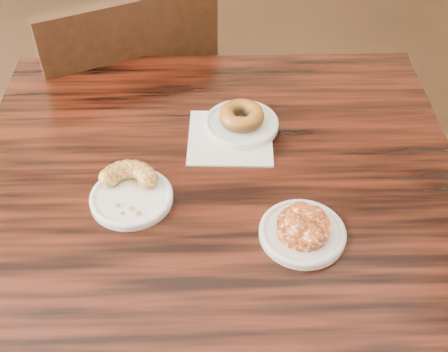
{
  "coord_description": "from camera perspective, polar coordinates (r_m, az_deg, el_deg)",
  "views": [
    {
      "loc": [
        0.07,
        -0.65,
        1.53
      ],
      "look_at": [
        0.16,
        0.09,
        0.8
      ],
      "focal_mm": 45.0,
      "sensor_mm": 36.0,
      "label": 1
    }
  ],
  "objects": [
    {
      "name": "napkin",
      "position": [
        1.2,
        0.63,
        3.92
      ],
      "size": [
        0.2,
        0.2,
        0.0
      ],
      "primitive_type": "cube",
      "rotation": [
        0.0,
        0.0,
        -0.13
      ],
      "color": "white",
      "rests_on": "cafe_table"
    },
    {
      "name": "cafe_table",
      "position": [
        1.37,
        -0.57,
        -12.87
      ],
      "size": [
        1.07,
        1.07,
        0.75
      ],
      "primitive_type": "cube",
      "rotation": [
        0.0,
        0.0,
        -0.09
      ],
      "color": "black",
      "rests_on": "floor"
    },
    {
      "name": "chair_far",
      "position": [
        1.81,
        -10.16,
        7.14
      ],
      "size": [
        0.63,
        0.63,
        0.9
      ],
      "primitive_type": null,
      "rotation": [
        0.0,
        0.0,
        3.46
      ],
      "color": "black",
      "rests_on": "floor"
    },
    {
      "name": "plate_fritter",
      "position": [
        1.02,
        7.96,
        -5.79
      ],
      "size": [
        0.16,
        0.16,
        0.01
      ],
      "primitive_type": "cylinder",
      "color": "silver",
      "rests_on": "cafe_table"
    },
    {
      "name": "apple_fritter",
      "position": [
        1.0,
        8.08,
        -4.99
      ],
      "size": [
        0.13,
        0.13,
        0.03
      ],
      "primitive_type": null,
      "color": "#4C2208",
      "rests_on": "plate_fritter"
    },
    {
      "name": "glazed_donut",
      "position": [
        1.2,
        1.8,
        6.14
      ],
      "size": [
        0.1,
        0.1,
        0.03
      ],
      "primitive_type": "torus",
      "color": "brown",
      "rests_on": "plate_donut"
    },
    {
      "name": "cruller_fragment",
      "position": [
        1.06,
        -9.52,
        -1.32
      ],
      "size": [
        0.13,
        0.13,
        0.04
      ],
      "primitive_type": null,
      "color": "brown",
      "rests_on": "plate_cruller"
    },
    {
      "name": "plate_cruller",
      "position": [
        1.08,
        -9.37,
        -2.21
      ],
      "size": [
        0.16,
        0.16,
        0.01
      ],
      "primitive_type": "cylinder",
      "color": "white",
      "rests_on": "cafe_table"
    },
    {
      "name": "plate_donut",
      "position": [
        1.22,
        1.78,
        5.28
      ],
      "size": [
        0.16,
        0.16,
        0.01
      ],
      "primitive_type": "cylinder",
      "color": "white",
      "rests_on": "napkin"
    }
  ]
}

